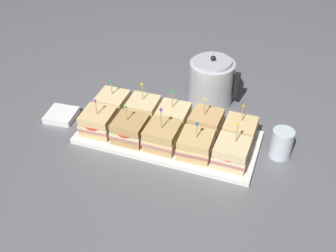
# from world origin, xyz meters

# --- Properties ---
(ground_plane) EXTENTS (6.00, 6.00, 0.00)m
(ground_plane) POSITION_xyz_m (0.00, 0.00, 0.00)
(ground_plane) COLOR slate
(serving_platter) EXTENTS (0.64, 0.27, 0.02)m
(serving_platter) POSITION_xyz_m (0.00, 0.00, 0.01)
(serving_platter) COLOR white
(serving_platter) RESTS_ON ground_plane
(sandwich_front_far_left) EXTENTS (0.12, 0.12, 0.14)m
(sandwich_front_far_left) POSITION_xyz_m (-0.24, -0.06, 0.06)
(sandwich_front_far_left) COLOR #DBB77A
(sandwich_front_far_left) RESTS_ON serving_platter
(sandwich_front_left) EXTENTS (0.11, 0.11, 0.14)m
(sandwich_front_left) POSITION_xyz_m (-0.12, -0.06, 0.06)
(sandwich_front_left) COLOR tan
(sandwich_front_left) RESTS_ON serving_platter
(sandwich_front_center) EXTENTS (0.11, 0.11, 0.16)m
(sandwich_front_center) POSITION_xyz_m (-0.00, -0.06, 0.06)
(sandwich_front_center) COLOR tan
(sandwich_front_center) RESTS_ON serving_platter
(sandwich_front_right) EXTENTS (0.12, 0.12, 0.14)m
(sandwich_front_right) POSITION_xyz_m (0.12, -0.06, 0.06)
(sandwich_front_right) COLOR tan
(sandwich_front_right) RESTS_ON serving_platter
(sandwich_front_far_right) EXTENTS (0.11, 0.11, 0.16)m
(sandwich_front_far_right) POSITION_xyz_m (0.24, -0.06, 0.06)
(sandwich_front_far_right) COLOR beige
(sandwich_front_far_right) RESTS_ON serving_platter
(sandwich_back_far_left) EXTENTS (0.11, 0.11, 0.14)m
(sandwich_back_far_left) POSITION_xyz_m (-0.24, 0.06, 0.06)
(sandwich_back_far_left) COLOR beige
(sandwich_back_far_left) RESTS_ON serving_platter
(sandwich_back_left) EXTENTS (0.11, 0.11, 0.15)m
(sandwich_back_left) POSITION_xyz_m (-0.12, 0.06, 0.06)
(sandwich_back_left) COLOR beige
(sandwich_back_left) RESTS_ON serving_platter
(sandwich_back_center) EXTENTS (0.11, 0.11, 0.15)m
(sandwich_back_center) POSITION_xyz_m (-0.00, 0.06, 0.06)
(sandwich_back_center) COLOR beige
(sandwich_back_center) RESTS_ON serving_platter
(sandwich_back_right) EXTENTS (0.11, 0.11, 0.15)m
(sandwich_back_right) POSITION_xyz_m (0.12, 0.06, 0.06)
(sandwich_back_right) COLOR tan
(sandwich_back_right) RESTS_ON serving_platter
(sandwich_back_far_right) EXTENTS (0.11, 0.11, 0.15)m
(sandwich_back_far_right) POSITION_xyz_m (0.24, 0.06, 0.06)
(sandwich_back_far_right) COLOR #DBB77A
(sandwich_back_far_right) RESTS_ON serving_platter
(kettle_steel) EXTENTS (0.20, 0.18, 0.20)m
(kettle_steel) POSITION_xyz_m (0.08, 0.29, 0.09)
(kettle_steel) COLOR #B7BABF
(kettle_steel) RESTS_ON ground_plane
(drinking_glass) EXTENTS (0.07, 0.07, 0.10)m
(drinking_glass) POSITION_xyz_m (0.39, 0.05, 0.05)
(drinking_glass) COLOR silver
(drinking_glass) RESTS_ON ground_plane
(napkin_stack) EXTENTS (0.12, 0.12, 0.02)m
(napkin_stack) POSITION_xyz_m (-0.43, -0.02, 0.01)
(napkin_stack) COLOR white
(napkin_stack) RESTS_ON ground_plane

